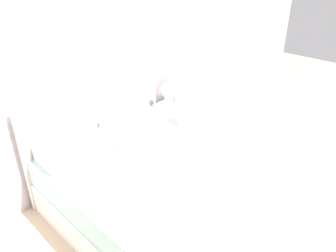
{
  "coord_description": "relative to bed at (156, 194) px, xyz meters",
  "views": [
    {
      "loc": [
        -1.49,
        -2.54,
        2.1
      ],
      "look_at": [
        0.52,
        -0.54,
        0.61
      ],
      "focal_mm": 35.0,
      "sensor_mm": 36.0,
      "label": 1
    }
  ],
  "objects": [
    {
      "name": "wall_back",
      "position": [
        0.0,
        0.99,
        1.02
      ],
      "size": [
        8.0,
        0.06,
        2.6
      ],
      "color": "white",
      "rests_on": "ground_plane"
    },
    {
      "name": "table_lamp",
      "position": [
        1.08,
        0.76,
        0.59
      ],
      "size": [
        0.22,
        0.22,
        0.4
      ],
      "color": "#A8B2BC",
      "rests_on": "nightstand"
    },
    {
      "name": "flower_vase",
      "position": [
        0.88,
        0.73,
        0.48
      ],
      "size": [
        0.16,
        0.16,
        0.28
      ],
      "color": "silver",
      "rests_on": "nightstand"
    },
    {
      "name": "bed",
      "position": [
        0.0,
        0.0,
        0.0
      ],
      "size": [
        1.44,
        1.98,
        1.0
      ],
      "color": "white",
      "rests_on": "ground_plane"
    },
    {
      "name": "nightstand",
      "position": [
        1.04,
        0.69,
        0.01
      ],
      "size": [
        0.5,
        0.44,
        0.59
      ],
      "color": "white",
      "rests_on": "ground_plane"
    },
    {
      "name": "teacup",
      "position": [
        1.08,
        0.59,
        0.32
      ],
      "size": [
        0.1,
        0.1,
        0.05
      ],
      "color": "white",
      "rests_on": "nightstand"
    },
    {
      "name": "ground_plane",
      "position": [
        0.0,
        0.92,
        -0.28
      ],
      "size": [
        12.0,
        12.0,
        0.0
      ],
      "primitive_type": "plane",
      "color": "#CCB28E"
    },
    {
      "name": "alarm_clock",
      "position": [
        1.18,
        0.66,
        0.33
      ],
      "size": [
        0.08,
        0.05,
        0.06
      ],
      "color": "beige",
      "rests_on": "nightstand"
    }
  ]
}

